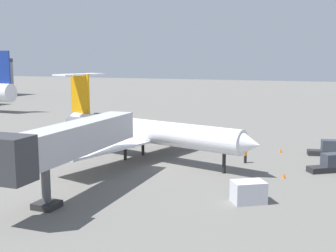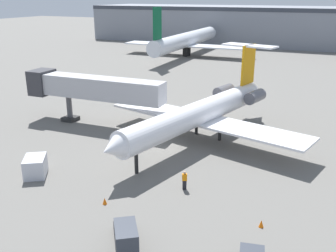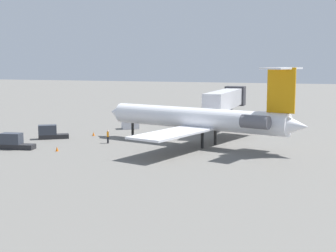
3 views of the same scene
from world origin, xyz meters
The scene contains 9 objects.
ground_plane centered at (0.00, 0.00, -0.05)m, with size 400.00×400.00×0.10m, color #66635E.
regional_jet centered at (1.69, 4.09, 3.43)m, with size 24.76×28.02×9.71m.
jet_bridge centered at (-13.58, 3.48, 4.73)m, with size 18.57×3.64×6.41m.
ground_crew_marshaller centered at (4.32, -7.63, 0.86)m, with size 0.48×0.42×1.69m.
baggage_tug_lead centered at (11.98, -16.11, 0.84)m, with size 2.21×4.21×1.90m.
baggage_tug_trailing centered at (3.97, -16.67, 0.84)m, with size 3.47×4.06×1.90m.
cargo_container_uld centered at (-9.07, -10.89, 0.89)m, with size 2.97×3.17×1.77m.
traffic_cone_near centered at (11.44, -10.48, 0.28)m, with size 0.36×0.36×0.55m.
traffic_cone_mid centered at (-0.48, -12.53, 0.28)m, with size 0.36×0.36×0.55m.
Camera 1 is at (-42.72, -17.89, 11.49)m, focal length 46.16 mm.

